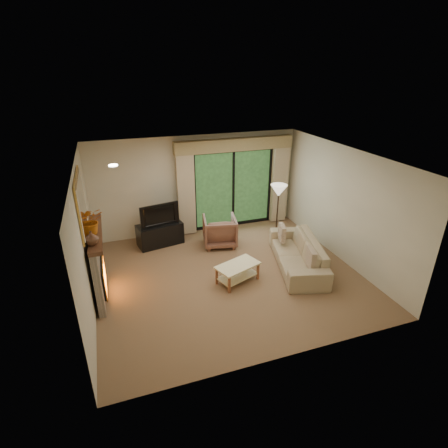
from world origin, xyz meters
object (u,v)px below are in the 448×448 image
object	(u,v)px
media_console	(160,234)
coffee_table	(238,273)
armchair	(220,231)
sofa	(298,253)

from	to	relation	value
media_console	coffee_table	distance (m)	2.56
media_console	coffee_table	size ratio (longest dim) A/B	1.23
armchair	coffee_table	size ratio (longest dim) A/B	0.91
armchair	coffee_table	xyz separation A→B (m)	(-0.17, -1.73, -0.17)
media_console	sofa	bearing A→B (deg)	-47.74
armchair	coffee_table	distance (m)	1.74
armchair	sofa	distance (m)	2.05
sofa	coffee_table	distance (m)	1.52
sofa	media_console	bearing A→B (deg)	-111.43
media_console	armchair	size ratio (longest dim) A/B	1.35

